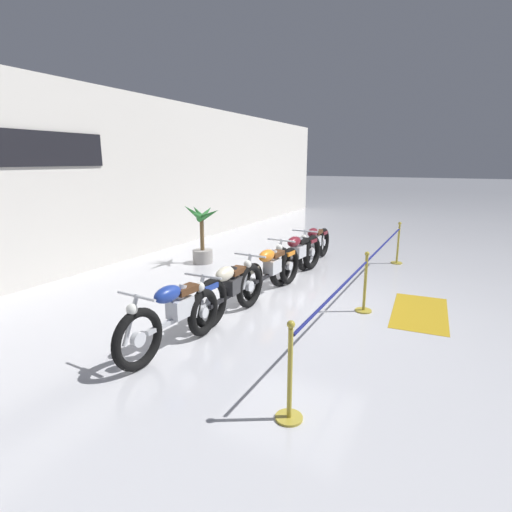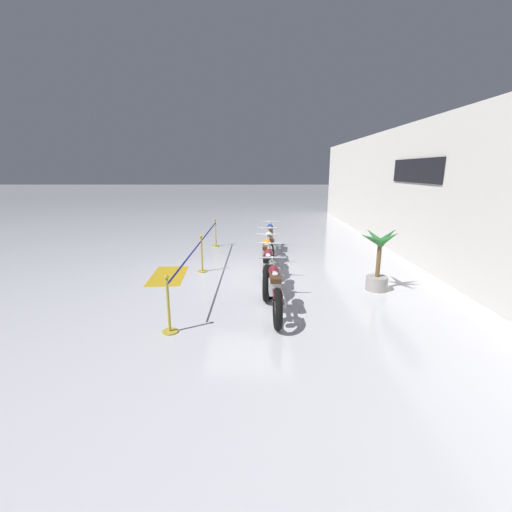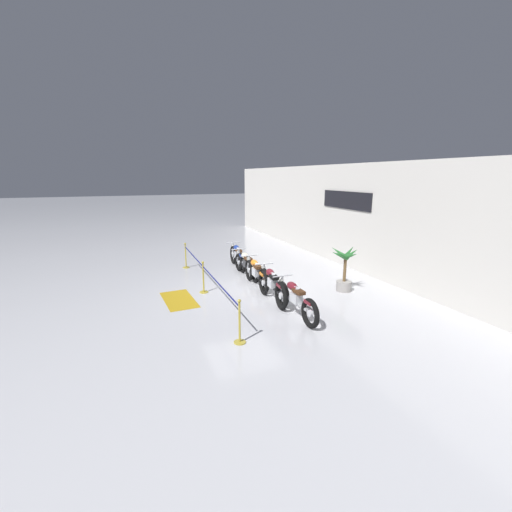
% 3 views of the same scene
% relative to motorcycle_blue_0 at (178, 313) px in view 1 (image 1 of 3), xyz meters
% --- Properties ---
extents(ground_plane, '(120.00, 120.00, 0.00)m').
position_rel_motorcycle_blue_0_xyz_m(ground_plane, '(2.62, -0.69, -0.49)').
color(ground_plane, silver).
extents(back_wall, '(28.00, 0.29, 4.20)m').
position_rel_motorcycle_blue_0_xyz_m(back_wall, '(2.61, 4.44, 1.61)').
color(back_wall, silver).
rests_on(back_wall, ground).
extents(motorcycle_blue_0, '(2.25, 0.62, 0.97)m').
position_rel_motorcycle_blue_0_xyz_m(motorcycle_blue_0, '(0.00, 0.00, 0.00)').
color(motorcycle_blue_0, black).
rests_on(motorcycle_blue_0, ground).
extents(motorcycle_cream_1, '(2.38, 0.62, 0.93)m').
position_rel_motorcycle_blue_0_xyz_m(motorcycle_cream_1, '(1.29, -0.07, -0.03)').
color(motorcycle_cream_1, black).
rests_on(motorcycle_cream_1, ground).
extents(motorcycle_orange_2, '(2.37, 0.62, 0.96)m').
position_rel_motorcycle_blue_0_xyz_m(motorcycle_orange_2, '(2.59, -0.19, -0.00)').
color(motorcycle_orange_2, black).
rests_on(motorcycle_orange_2, ground).
extents(motorcycle_maroon_3, '(2.39, 0.62, 0.98)m').
position_rel_motorcycle_blue_0_xyz_m(motorcycle_maroon_3, '(3.95, -0.19, -0.00)').
color(motorcycle_maroon_3, black).
rests_on(motorcycle_maroon_3, ground).
extents(motorcycle_maroon_4, '(2.33, 0.62, 0.96)m').
position_rel_motorcycle_blue_0_xyz_m(motorcycle_maroon_4, '(5.32, -0.11, -0.01)').
color(motorcycle_maroon_4, black).
rests_on(motorcycle_maroon_4, ground).
extents(potted_palm_left_of_row, '(1.20, 0.89, 1.53)m').
position_rel_motorcycle_blue_0_xyz_m(potted_palm_left_of_row, '(4.01, 2.38, 0.23)').
color(potted_palm_left_of_row, gray).
rests_on(potted_palm_left_of_row, ground).
extents(stanchion_far_left, '(7.08, 0.28, 1.05)m').
position_rel_motorcycle_blue_0_xyz_m(stanchion_far_left, '(1.47, -1.99, 0.21)').
color(stanchion_far_left, gold).
rests_on(stanchion_far_left, ground).
extents(stanchion_mid_left, '(0.28, 0.28, 1.05)m').
position_rel_motorcycle_blue_0_xyz_m(stanchion_mid_left, '(2.52, -1.99, -0.13)').
color(stanchion_mid_left, gold).
rests_on(stanchion_mid_left, ground).
extents(stanchion_mid_right, '(0.28, 0.28, 1.05)m').
position_rel_motorcycle_blue_0_xyz_m(stanchion_mid_right, '(6.23, -1.99, -0.13)').
color(stanchion_mid_right, gold).
rests_on(stanchion_mid_right, ground).
extents(floor_banner, '(1.86, 1.00, 0.01)m').
position_rel_motorcycle_blue_0_xyz_m(floor_banner, '(2.91, -2.86, -0.48)').
color(floor_banner, '#B78E19').
rests_on(floor_banner, ground).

